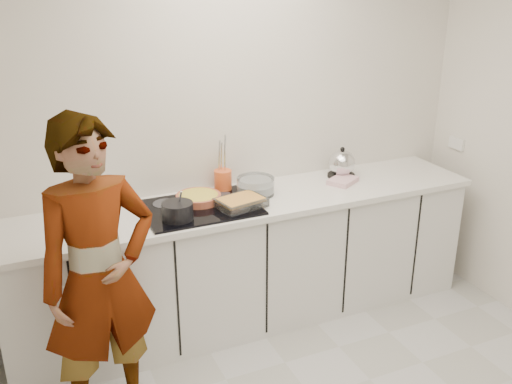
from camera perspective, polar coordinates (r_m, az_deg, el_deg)
name	(u,v)px	position (r m, az deg, el deg)	size (l,w,h in m)	color
wall_back	(230,131)	(3.93, -2.62, 6.15)	(3.60, 0.00, 2.60)	white
base_cabinets	(249,263)	(3.98, -0.70, -7.10)	(3.20, 0.58, 0.87)	silver
countertop	(249,202)	(3.78, -0.73, -1.01)	(3.24, 0.64, 0.04)	white
hob	(200,208)	(3.64, -5.67, -1.56)	(0.72, 0.54, 0.01)	black
tart_dish	(199,197)	(3.71, -5.77, -0.55)	(0.30, 0.30, 0.05)	#AE5439
saucepan	(178,211)	(3.45, -7.85, -1.89)	(0.20, 0.20, 0.18)	black
baking_dish	(241,202)	(3.61, -1.54, -0.99)	(0.33, 0.27, 0.06)	silver
mixing_bowl	(255,187)	(3.84, -0.05, 0.55)	(0.28, 0.28, 0.12)	silver
tea_towel	(343,181)	(4.11, 8.67, 1.12)	(0.21, 0.15, 0.03)	white
kettle	(342,164)	(4.21, 8.57, 2.75)	(0.25, 0.25, 0.23)	black
utensil_crock	(223,181)	(3.90, -3.32, 1.13)	(0.12, 0.12, 0.15)	orange
cook	(100,278)	(3.04, -15.36, -8.31)	(0.63, 0.41, 1.72)	silver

